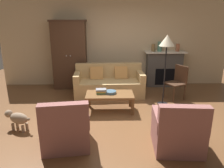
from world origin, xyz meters
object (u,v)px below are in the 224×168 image
at_px(couch, 109,84).
at_px(mantel_vase_jade, 160,47).
at_px(armchair_near_right, 178,132).
at_px(dog, 18,118).
at_px(coffee_table, 110,96).
at_px(armchair_near_left, 66,129).
at_px(side_chair_wooden, 178,80).
at_px(floor_lamp, 167,45).
at_px(mantel_vase_bronze, 153,48).
at_px(fruit_bowl, 111,92).
at_px(armoire, 70,55).
at_px(fireplace, 164,68).
at_px(book_stack, 101,91).
at_px(mantel_vase_terracotta, 178,47).

relative_size(couch, mantel_vase_jade, 6.58).
distance_m(armchair_near_right, dog, 2.99).
relative_size(coffee_table, armchair_near_left, 1.25).
relative_size(side_chair_wooden, floor_lamp, 0.52).
xyz_separation_m(coffee_table, mantel_vase_bronze, (1.38, 1.93, 0.87)).
xyz_separation_m(fruit_bowl, side_chair_wooden, (1.81, 0.75, 0.06)).
height_order(mantel_vase_bronze, armchair_near_right, mantel_vase_bronze).
distance_m(couch, armchair_near_right, 2.94).
relative_size(armoire, side_chair_wooden, 2.30).
distance_m(couch, mantel_vase_jade, 2.01).
xyz_separation_m(fruit_bowl, mantel_vase_bronze, (1.36, 1.90, 0.78)).
distance_m(couch, coffee_table, 1.12).
height_order(mantel_vase_jade, floor_lamp, floor_lamp).
bearing_deg(armchair_near_right, mantel_vase_jade, 82.29).
distance_m(fireplace, floor_lamp, 1.90).
distance_m(fireplace, mantel_vase_jade, 0.72).
bearing_deg(book_stack, couch, 79.97).
height_order(book_stack, mantel_vase_jade, mantel_vase_jade).
height_order(mantel_vase_jade, dog, mantel_vase_jade).
xyz_separation_m(fruit_bowl, armchair_near_left, (-0.78, -1.50, -0.13)).
bearing_deg(coffee_table, fireplace, 48.03).
bearing_deg(armchair_near_right, fireplace, 79.50).
height_order(mantel_vase_bronze, side_chair_wooden, mantel_vase_bronze).
height_order(mantel_vase_terracotta, dog, mantel_vase_terracotta).
bearing_deg(mantel_vase_terracotta, mantel_vase_jade, 180.00).
bearing_deg(armoire, mantel_vase_bronze, 1.34).
xyz_separation_m(mantel_vase_terracotta, floor_lamp, (-0.78, -1.58, 0.27)).
bearing_deg(armchair_near_right, couch, 111.98).
distance_m(couch, book_stack, 1.11).
distance_m(book_stack, side_chair_wooden, 2.16).
relative_size(floor_lamp, dog, 3.19).
height_order(armoire, floor_lamp, armoire).
distance_m(mantel_vase_terracotta, side_chair_wooden, 1.39).
bearing_deg(armchair_near_left, armchair_near_right, -4.21).
relative_size(mantel_vase_jade, mantel_vase_terracotta, 1.28).
height_order(couch, book_stack, couch).
relative_size(armoire, book_stack, 7.99).
distance_m(side_chair_wooden, dog, 4.01).
bearing_deg(couch, fruit_bowl, -88.83).
height_order(armoire, dog, armoire).
distance_m(armoire, armchair_near_left, 3.45).
xyz_separation_m(armoire, couch, (1.19, -0.75, -0.72)).
xyz_separation_m(side_chair_wooden, dog, (-3.63, -1.67, -0.27)).
distance_m(couch, floor_lamp, 1.96).
distance_m(mantel_vase_jade, armchair_near_left, 4.23).
height_order(armchair_near_left, armchair_near_right, same).
relative_size(armchair_near_left, dog, 1.62).
height_order(fruit_bowl, mantel_vase_jade, mantel_vase_jade).
height_order(coffee_table, armchair_near_left, armchair_near_left).
bearing_deg(mantel_vase_bronze, side_chair_wooden, -68.31).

